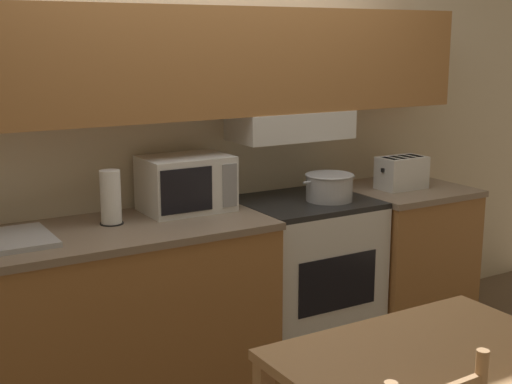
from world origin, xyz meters
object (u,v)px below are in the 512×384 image
Objects in this scene: toaster at (402,172)px; paper_towel_roll at (111,197)px; microwave at (186,183)px; cooking_pot at (329,186)px; stove_range at (304,275)px.

paper_towel_roll is (-1.79, 0.10, 0.03)m from toaster.
toaster is at bearing -6.81° from microwave.
paper_towel_roll reaches higher than toaster.
cooking_pot is at bearing -14.02° from microwave.
stove_range is 0.87m from toaster.
cooking_pot is 0.57m from toaster.
microwave is (-0.79, 0.20, 0.07)m from cooking_pot.
toaster is (1.36, -0.16, -0.05)m from microwave.
microwave is at bearing 165.98° from cooking_pot.
paper_towel_roll is at bearing 176.93° from toaster.
stove_range is 1.26m from paper_towel_roll.
cooking_pot is 1.31× the size of paper_towel_roll.
stove_range is at bearing 176.29° from toaster.
paper_towel_roll is (-1.23, 0.13, 0.05)m from cooking_pot.
microwave is at bearing 8.57° from paper_towel_roll.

